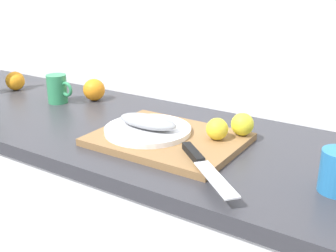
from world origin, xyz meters
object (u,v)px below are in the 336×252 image
white_plate (148,130)px  chef_knife (201,162)px  lemon_0 (217,129)px  coffee_mug_1 (58,89)px  fish_fillet (148,122)px  cutting_board (168,139)px

white_plate → chef_knife: 0.26m
lemon_0 → coffee_mug_1: size_ratio=0.54×
chef_knife → coffee_mug_1: bearing=-156.8°
fish_fillet → chef_knife: size_ratio=0.78×
fish_fillet → coffee_mug_1: coffee_mug_1 is taller
white_plate → lemon_0: bearing=17.3°
cutting_board → fish_fillet: 0.08m
white_plate → lemon_0: size_ratio=4.09×
chef_knife → lemon_0: size_ratio=3.91×
fish_fillet → lemon_0: size_ratio=3.06×
cutting_board → chef_knife: size_ratio=1.70×
lemon_0 → coffee_mug_1: coffee_mug_1 is taller
white_plate → lemon_0: (0.19, 0.06, 0.02)m
cutting_board → fish_fillet: bearing=-173.5°
chef_knife → white_plate: bearing=-164.7°
fish_fillet → chef_knife: (0.23, -0.11, -0.02)m
cutting_board → white_plate: (-0.06, -0.01, 0.02)m
lemon_0 → cutting_board: bearing=-157.6°
cutting_board → coffee_mug_1: size_ratio=3.62×
chef_knife → coffee_mug_1: size_ratio=2.13×
white_plate → fish_fillet: fish_fillet is taller
white_plate → chef_knife: chef_knife is taller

